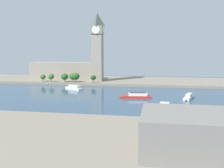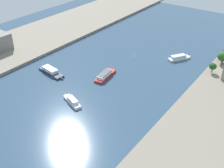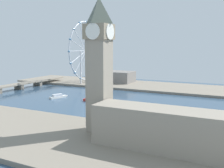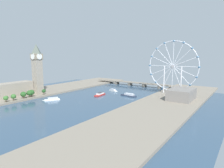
{
  "view_description": "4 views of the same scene",
  "coord_description": "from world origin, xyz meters",
  "px_view_note": "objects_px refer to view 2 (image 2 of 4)",
  "views": [
    {
      "loc": [
        248.05,
        76.68,
        48.38
      ],
      "look_at": [
        -21.69,
        29.79,
        10.51
      ],
      "focal_mm": 42.41,
      "sensor_mm": 36.0,
      "label": 1
    },
    {
      "loc": [
        -141.76,
        234.93,
        131.63
      ],
      "look_at": [
        -24.06,
        73.9,
        8.18
      ],
      "focal_mm": 44.15,
      "sensor_mm": 36.0,
      "label": 2
    },
    {
      "loc": [
        -261.63,
        -95.03,
        62.61
      ],
      "look_at": [
        20.34,
        48.06,
        17.12
      ],
      "focal_mm": 43.36,
      "sensor_mm": 36.0,
      "label": 3
    },
    {
      "loc": [
        221.53,
        -231.26,
        76.23
      ],
      "look_at": [
        15.75,
        68.12,
        21.79
      ],
      "focal_mm": 32.32,
      "sensor_mm": 36.0,
      "label": 4
    }
  ],
  "objects_px": {
    "tour_boat_2": "(105,75)",
    "tour_boat_1": "(72,101)",
    "tour_boat_0": "(51,71)",
    "tour_boat_3": "(179,58)"
  },
  "relations": [
    {
      "from": "tour_boat_1",
      "to": "tour_boat_3",
      "type": "height_order",
      "value": "tour_boat_3"
    },
    {
      "from": "tour_boat_2",
      "to": "tour_boat_1",
      "type": "bearing_deg",
      "value": 177.03
    },
    {
      "from": "tour_boat_2",
      "to": "tour_boat_0",
      "type": "bearing_deg",
      "value": 111.27
    },
    {
      "from": "tour_boat_0",
      "to": "tour_boat_3",
      "type": "bearing_deg",
      "value": 57.28
    },
    {
      "from": "tour_boat_0",
      "to": "tour_boat_1",
      "type": "height_order",
      "value": "tour_boat_0"
    },
    {
      "from": "tour_boat_0",
      "to": "tour_boat_3",
      "type": "height_order",
      "value": "tour_boat_0"
    },
    {
      "from": "tour_boat_2",
      "to": "tour_boat_3",
      "type": "relative_size",
      "value": 1.22
    },
    {
      "from": "tour_boat_1",
      "to": "tour_boat_3",
      "type": "xyz_separation_m",
      "value": [
        -37.04,
        -125.36,
        0.13
      ]
    },
    {
      "from": "tour_boat_2",
      "to": "tour_boat_3",
      "type": "bearing_deg",
      "value": -34.95
    },
    {
      "from": "tour_boat_0",
      "to": "tour_boat_2",
      "type": "height_order",
      "value": "tour_boat_2"
    }
  ]
}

